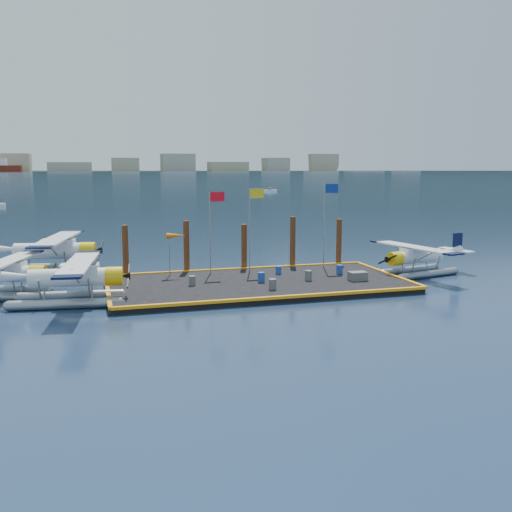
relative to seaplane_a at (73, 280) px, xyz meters
The scene contains 24 objects.
ground 12.22m from the seaplane_a, ahead, with size 4000.00×4000.00×0.00m, color #172B46.
dock 12.19m from the seaplane_a, ahead, with size 20.00×10.00×0.40m, color black.
dock_bumpers 12.17m from the seaplane_a, ahead, with size 20.25×10.25×0.18m, color orange, non-canonical shape.
far_backdrop 1757.36m from the seaplane_a, 81.76° to the left, with size 3050.00×2050.00×810.00m.
seaplane_a is the anchor object (origin of this frame).
seaplane_b 5.34m from the seaplane_a, 144.30° to the left, with size 8.32×8.95×3.19m.
seaplane_c 10.67m from the seaplane_a, 99.49° to the left, with size 9.80×10.68×3.78m.
seaplane_d 24.88m from the seaplane_a, ahead, with size 7.88×8.56×3.03m.
drum_0 7.70m from the seaplane_a, 12.60° to the left, with size 0.45×0.45×0.63m, color #55555A.
drum_1 12.29m from the seaplane_a, ahead, with size 0.48×0.48×0.68m, color #1C419C.
drum_2 15.57m from the seaplane_a, ahead, with size 0.49×0.49×0.69m, color #55555A.
drum_3 12.30m from the seaplane_a, ahead, with size 0.49×0.49×0.69m, color #55555A.
drum_4 18.81m from the seaplane_a, ahead, with size 0.47×0.47×0.67m, color #1C419C.
drum_5 14.80m from the seaplane_a, 15.15° to the left, with size 0.41×0.41×0.58m, color #1C419C.
crate 18.82m from the seaplane_a, ahead, with size 1.20×0.80×0.60m, color #55555A.
flagpole_red 11.52m from the seaplane_a, 29.38° to the left, with size 1.14×0.08×6.00m.
flagpole_yellow 14.17m from the seaplane_a, 23.28° to the left, with size 1.14×0.08×6.20m.
flagpole_blue 19.75m from the seaplane_a, 16.30° to the left, with size 1.14×0.08×6.50m.
windsock 9.04m from the seaplane_a, 38.07° to the left, with size 1.40×0.44×3.12m.
piling_0 7.91m from the seaplane_a, 63.60° to the left, with size 0.44×0.44×4.00m, color #402412.
piling_1 10.70m from the seaplane_a, 41.43° to the left, with size 0.44×0.44×4.20m, color #402412.
piling_2 14.38m from the seaplane_a, 29.47° to the left, with size 0.44×0.44×3.80m, color #402412.
piling_3 17.97m from the seaplane_a, 23.18° to the left, with size 0.44×0.44×4.30m, color #402412.
piling_4 21.70m from the seaplane_a, 19.02° to the left, with size 0.44×0.44×4.00m, color #402412.
Camera 1 is at (-10.78, -36.91, 8.26)m, focal length 40.00 mm.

